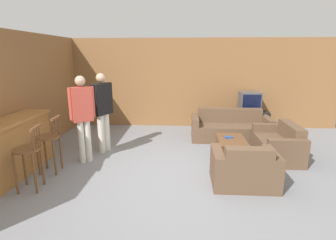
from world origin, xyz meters
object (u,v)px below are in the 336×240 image
bar_chair_near (28,154)px  loveseat_right (279,145)px  coffee_table (232,142)px  armchair_near (244,169)px  tv (250,102)px  person_by_window (102,108)px  book_on_table (228,137)px  person_by_counter (83,114)px  tv_unit (248,121)px  bar_chair_mid (49,141)px  couch_far (230,129)px

bar_chair_near → loveseat_right: 4.77m
coffee_table → armchair_near: bearing=-89.7°
armchair_near → loveseat_right: size_ratio=0.80×
coffee_table → tv: (0.83, 2.12, 0.49)m
bar_chair_near → armchair_near: size_ratio=1.00×
armchair_near → coffee_table: (-0.01, 1.22, 0.07)m
tv → person_by_window: (-3.63, -1.93, 0.15)m
book_on_table → person_by_counter: (-2.94, -0.51, 0.58)m
bar_chair_near → tv: tv is taller
bar_chair_near → tv: bearing=40.9°
tv_unit → person_by_counter: size_ratio=0.62×
bar_chair_near → person_by_counter: bearing=68.5°
bar_chair_mid → loveseat_right: bar_chair_mid is taller
bar_chair_near → person_by_window: bearing=69.7°
loveseat_right → coffee_table: bearing=-175.2°
tv → tv_unit: bearing=90.0°
bar_chair_mid → loveseat_right: size_ratio=0.80×
tv_unit → bar_chair_mid: bearing=-144.5°
bar_chair_near → person_by_counter: person_by_counter is taller
person_by_counter → tv_unit: bearing=33.7°
armchair_near → book_on_table: 1.31m
loveseat_right → person_by_window: bearing=178.3°
loveseat_right → person_by_counter: size_ratio=0.75×
coffee_table → bar_chair_near: bearing=-155.3°
loveseat_right → coffee_table: size_ratio=1.41×
armchair_near → loveseat_right: armchair_near is taller
book_on_table → person_by_counter: size_ratio=0.11×
armchair_near → person_by_window: 3.22m
bar_chair_near → tv: size_ratio=1.88×
bar_chair_near → person_by_counter: 1.32m
bar_chair_mid → person_by_window: person_by_window is taller
bar_chair_near → couch_far: size_ratio=0.53×
armchair_near → book_on_table: bearing=92.8°
bar_chair_near → couch_far: bearing=38.2°
armchair_near → coffee_table: armchair_near is taller
bar_chair_mid → book_on_table: (3.40, 1.02, -0.18)m
couch_far → tv: tv is taller
bar_chair_near → bar_chair_mid: bearing=90.0°
book_on_table → person_by_window: bearing=177.7°
loveseat_right → book_on_table: loveseat_right is taller
couch_far → person_by_counter: 3.68m
tv_unit → person_by_counter: 4.65m
loveseat_right → book_on_table: (-1.06, 0.00, 0.15)m
loveseat_right → coffee_table: 1.01m
armchair_near → tv_unit: armchair_near is taller
armchair_near → tv_unit: size_ratio=0.97×
book_on_table → couch_far: bearing=78.5°
bar_chair_mid → person_by_counter: person_by_counter is taller
loveseat_right → book_on_table: 1.07m
loveseat_right → person_by_window: (-3.80, 0.11, 0.71)m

